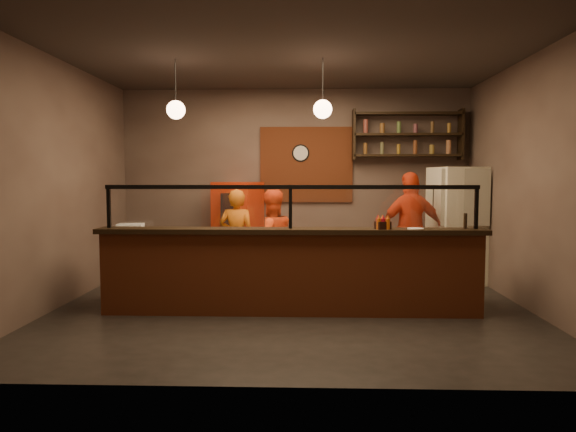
{
  "coord_description": "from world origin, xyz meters",
  "views": [
    {
      "loc": [
        0.17,
        -6.47,
        1.66
      ],
      "look_at": [
        -0.05,
        0.3,
        1.17
      ],
      "focal_mm": 32.0,
      "sensor_mm": 36.0,
      "label": 1
    }
  ],
  "objects_px": {
    "fridge": "(458,225)",
    "wall_clock": "(301,153)",
    "cook_left": "(237,239)",
    "pizza_dough": "(255,236)",
    "pepper_mill": "(465,221)",
    "cook_mid": "(271,242)",
    "red_cooler": "(238,229)",
    "condiment_caddy": "(383,225)",
    "cook_right": "(411,230)"
  },
  "relations": [
    {
      "from": "cook_right",
      "to": "pepper_mill",
      "type": "relative_size",
      "value": 9.44
    },
    {
      "from": "wall_clock",
      "to": "cook_mid",
      "type": "relative_size",
      "value": 0.2
    },
    {
      "from": "cook_right",
      "to": "fridge",
      "type": "distance_m",
      "value": 0.87
    },
    {
      "from": "fridge",
      "to": "red_cooler",
      "type": "relative_size",
      "value": 1.15
    },
    {
      "from": "wall_clock",
      "to": "fridge",
      "type": "bearing_deg",
      "value": -16.87
    },
    {
      "from": "cook_right",
      "to": "pizza_dough",
      "type": "distance_m",
      "value": 2.53
    },
    {
      "from": "wall_clock",
      "to": "red_cooler",
      "type": "height_order",
      "value": "wall_clock"
    },
    {
      "from": "wall_clock",
      "to": "cook_left",
      "type": "relative_size",
      "value": 0.2
    },
    {
      "from": "fridge",
      "to": "pizza_dough",
      "type": "bearing_deg",
      "value": -167.31
    },
    {
      "from": "red_cooler",
      "to": "pizza_dough",
      "type": "xyz_separation_m",
      "value": [
        0.48,
        -1.9,
        0.11
      ]
    },
    {
      "from": "cook_mid",
      "to": "cook_right",
      "type": "height_order",
      "value": "cook_right"
    },
    {
      "from": "cook_left",
      "to": "pizza_dough",
      "type": "height_order",
      "value": "cook_left"
    },
    {
      "from": "cook_left",
      "to": "condiment_caddy",
      "type": "distance_m",
      "value": 2.51
    },
    {
      "from": "cook_mid",
      "to": "pizza_dough",
      "type": "bearing_deg",
      "value": 50.65
    },
    {
      "from": "cook_right",
      "to": "condiment_caddy",
      "type": "xyz_separation_m",
      "value": [
        -0.69,
        -1.71,
        0.22
      ]
    },
    {
      "from": "red_cooler",
      "to": "condiment_caddy",
      "type": "height_order",
      "value": "red_cooler"
    },
    {
      "from": "condiment_caddy",
      "to": "red_cooler",
      "type": "bearing_deg",
      "value": 129.58
    },
    {
      "from": "fridge",
      "to": "wall_clock",
      "type": "bearing_deg",
      "value": 150.55
    },
    {
      "from": "red_cooler",
      "to": "pizza_dough",
      "type": "relative_size",
      "value": 2.88
    },
    {
      "from": "red_cooler",
      "to": "pepper_mill",
      "type": "relative_size",
      "value": 8.58
    },
    {
      "from": "red_cooler",
      "to": "pizza_dough",
      "type": "height_order",
      "value": "red_cooler"
    },
    {
      "from": "pepper_mill",
      "to": "wall_clock",
      "type": "bearing_deg",
      "value": 126.1
    },
    {
      "from": "wall_clock",
      "to": "cook_mid",
      "type": "bearing_deg",
      "value": -104.51
    },
    {
      "from": "cook_mid",
      "to": "wall_clock",
      "type": "bearing_deg",
      "value": -128.84
    },
    {
      "from": "fridge",
      "to": "pizza_dough",
      "type": "relative_size",
      "value": 3.31
    },
    {
      "from": "cook_mid",
      "to": "condiment_caddy",
      "type": "xyz_separation_m",
      "value": [
        1.42,
        -1.21,
        0.35
      ]
    },
    {
      "from": "wall_clock",
      "to": "cook_mid",
      "type": "height_order",
      "value": "wall_clock"
    },
    {
      "from": "cook_left",
      "to": "condiment_caddy",
      "type": "xyz_separation_m",
      "value": [
        1.96,
        -1.53,
        0.35
      ]
    },
    {
      "from": "cook_left",
      "to": "cook_mid",
      "type": "height_order",
      "value": "same"
    },
    {
      "from": "wall_clock",
      "to": "fridge",
      "type": "height_order",
      "value": "wall_clock"
    },
    {
      "from": "cook_left",
      "to": "wall_clock",
      "type": "bearing_deg",
      "value": -119.93
    },
    {
      "from": "red_cooler",
      "to": "condiment_caddy",
      "type": "relative_size",
      "value": 9.75
    },
    {
      "from": "wall_clock",
      "to": "pepper_mill",
      "type": "relative_size",
      "value": 1.61
    },
    {
      "from": "cook_mid",
      "to": "pizza_dough",
      "type": "height_order",
      "value": "cook_mid"
    },
    {
      "from": "fridge",
      "to": "red_cooler",
      "type": "height_order",
      "value": "fridge"
    },
    {
      "from": "cook_right",
      "to": "pizza_dough",
      "type": "xyz_separation_m",
      "value": [
        -2.27,
        -1.11,
        0.03
      ]
    },
    {
      "from": "pepper_mill",
      "to": "cook_mid",
      "type": "bearing_deg",
      "value": 154.67
    },
    {
      "from": "pizza_dough",
      "to": "pepper_mill",
      "type": "relative_size",
      "value": 2.98
    },
    {
      "from": "cook_left",
      "to": "pizza_dough",
      "type": "distance_m",
      "value": 1.02
    },
    {
      "from": "condiment_caddy",
      "to": "pizza_dough",
      "type": "bearing_deg",
      "value": 159.43
    },
    {
      "from": "wall_clock",
      "to": "cook_left",
      "type": "height_order",
      "value": "wall_clock"
    },
    {
      "from": "cook_left",
      "to": "red_cooler",
      "type": "height_order",
      "value": "red_cooler"
    },
    {
      "from": "pizza_dough",
      "to": "wall_clock",
      "type": "bearing_deg",
      "value": 75.34
    },
    {
      "from": "cook_right",
      "to": "red_cooler",
      "type": "distance_m",
      "value": 2.87
    },
    {
      "from": "wall_clock",
      "to": "pepper_mill",
      "type": "bearing_deg",
      "value": -53.9
    },
    {
      "from": "cook_mid",
      "to": "red_cooler",
      "type": "bearing_deg",
      "value": -87.78
    },
    {
      "from": "cook_right",
      "to": "cook_left",
      "type": "bearing_deg",
      "value": -8.16
    },
    {
      "from": "cook_right",
      "to": "condiment_caddy",
      "type": "bearing_deg",
      "value": 56.0
    },
    {
      "from": "cook_mid",
      "to": "red_cooler",
      "type": "height_order",
      "value": "red_cooler"
    },
    {
      "from": "cook_left",
      "to": "pepper_mill",
      "type": "xyz_separation_m",
      "value": [
        2.95,
        -1.47,
        0.4
      ]
    }
  ]
}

